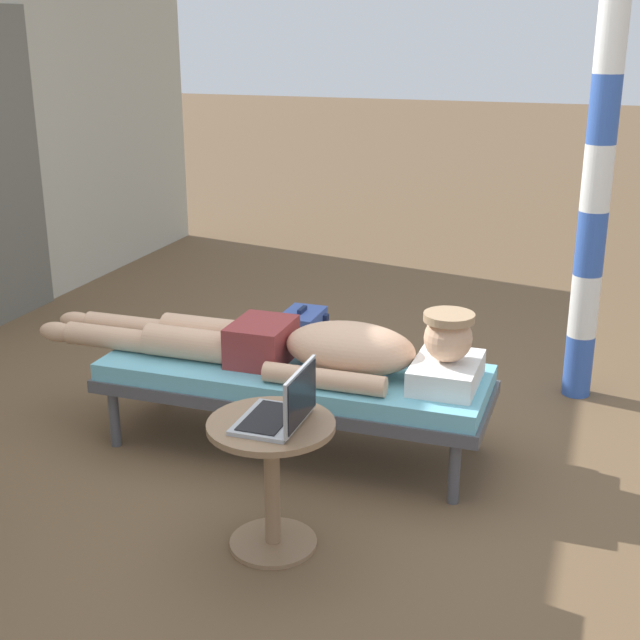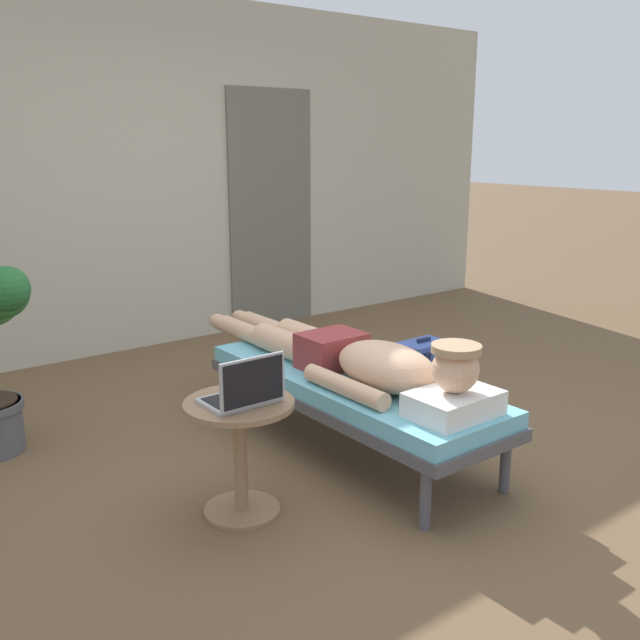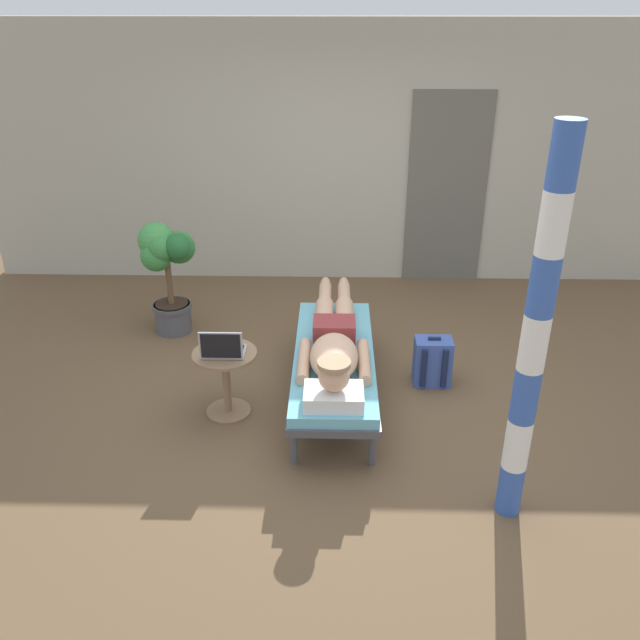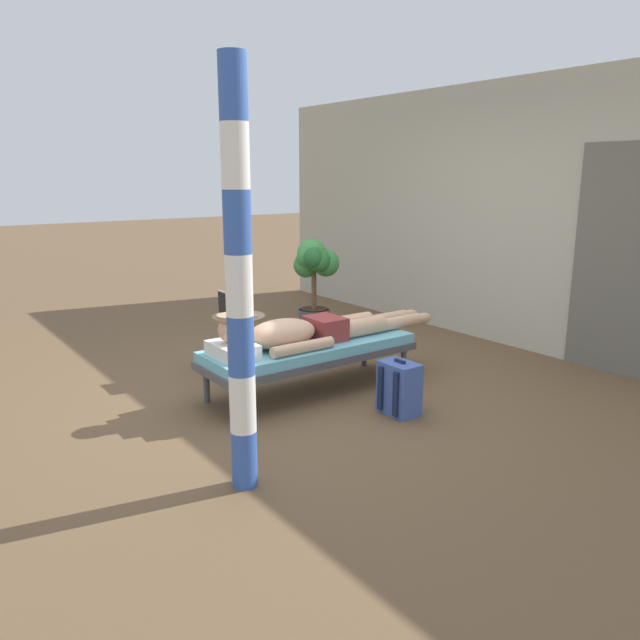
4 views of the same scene
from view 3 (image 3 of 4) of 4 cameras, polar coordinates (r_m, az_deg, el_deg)
name	(u,v)px [view 3 (image 3 of 4)]	position (r m, az deg, el deg)	size (l,w,h in m)	color
ground_plane	(332,395)	(5.28, 1.04, -6.53)	(40.00, 40.00, 0.00)	brown
house_wall_back	(336,156)	(7.16, 1.40, 14.11)	(7.60, 0.20, 2.70)	#B2AD99
house_door_panel	(447,190)	(7.23, 11.00, 11.07)	(0.84, 0.03, 2.04)	#625F54
lounge_chair	(334,360)	(5.06, 1.22, -3.54)	(0.63, 1.83, 0.42)	#4C4C51
person_reclining	(334,343)	(4.94, 1.24, -2.03)	(0.53, 2.17, 0.33)	white
side_table	(226,372)	(4.94, -8.22, -4.52)	(0.48, 0.48, 0.52)	#8C6B4C
laptop	(223,349)	(4.78, -8.48, -2.51)	(0.31, 0.24, 0.23)	#A5A8AD
backpack	(432,362)	(5.42, 9.77, -3.60)	(0.30, 0.26, 0.42)	#3F59A5
potted_plant	(168,262)	(6.13, -13.09, 4.94)	(0.52, 0.46, 1.06)	#4C4C51
porch_post	(534,343)	(3.74, 18.16, -1.88)	(0.15, 0.15, 2.36)	#3359B2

